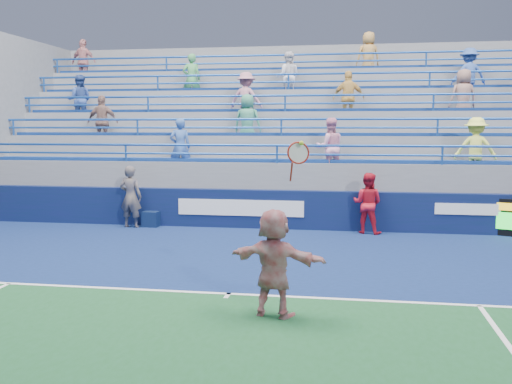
% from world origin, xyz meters
% --- Properties ---
extents(ground, '(120.00, 120.00, 0.00)m').
position_xyz_m(ground, '(0.00, 0.00, 0.00)').
color(ground, '#333538').
extents(sponsor_wall, '(18.00, 0.32, 1.10)m').
position_xyz_m(sponsor_wall, '(0.00, 6.50, 0.55)').
color(sponsor_wall, '#0A1A3A').
rests_on(sponsor_wall, ground).
extents(bleacher_stand, '(18.00, 5.60, 6.13)m').
position_xyz_m(bleacher_stand, '(0.00, 10.27, 1.55)').
color(bleacher_stand, slate).
rests_on(bleacher_stand, ground).
extents(serve_speed_board, '(1.39, 0.69, 0.99)m').
position_xyz_m(serve_speed_board, '(6.12, 6.35, 0.50)').
color(serve_speed_board, black).
rests_on(serve_speed_board, ground).
extents(judge_chair, '(0.48, 0.48, 0.81)m').
position_xyz_m(judge_chair, '(-3.58, 6.26, 0.26)').
color(judge_chair, '#0C1A3A').
rests_on(judge_chair, ground).
extents(tennis_player, '(1.61, 0.88, 2.67)m').
position_xyz_m(tennis_player, '(0.91, -0.97, 0.83)').
color(tennis_player, silver).
rests_on(tennis_player, ground).
extents(line_judge, '(0.68, 0.48, 1.78)m').
position_xyz_m(line_judge, '(-4.11, 6.01, 0.89)').
color(line_judge, '#151C3C').
rests_on(line_judge, ground).
extents(ball_girl, '(0.95, 0.84, 1.65)m').
position_xyz_m(ball_girl, '(2.52, 6.16, 0.83)').
color(ball_girl, red).
rests_on(ball_girl, ground).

